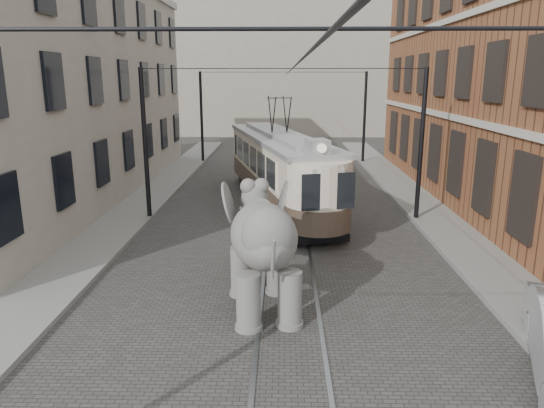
{
  "coord_description": "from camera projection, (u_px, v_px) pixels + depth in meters",
  "views": [
    {
      "loc": [
        -0.18,
        -13.55,
        5.64
      ],
      "look_at": [
        -0.48,
        0.38,
        2.1
      ],
      "focal_mm": 33.1,
      "sensor_mm": 36.0,
      "label": 1
    }
  ],
  "objects": [
    {
      "name": "ground",
      "position": [
        288.0,
        277.0,
        14.52
      ],
      "size": [
        120.0,
        120.0,
        0.0
      ],
      "primitive_type": "plane",
      "color": "#3F3D3A"
    },
    {
      "name": "tram_rails",
      "position": [
        288.0,
        277.0,
        14.51
      ],
      "size": [
        1.54,
        80.0,
        0.02
      ],
      "primitive_type": null,
      "color": "slate",
      "rests_on": "ground"
    },
    {
      "name": "sidewalk_right",
      "position": [
        497.0,
        277.0,
        14.37
      ],
      "size": [
        2.0,
        60.0,
        0.15
      ],
      "primitive_type": "cube",
      "color": "slate",
      "rests_on": "ground"
    },
    {
      "name": "sidewalk_left",
      "position": [
        66.0,
        273.0,
        14.64
      ],
      "size": [
        2.0,
        60.0,
        0.15
      ],
      "primitive_type": "cube",
      "color": "slate",
      "rests_on": "ground"
    },
    {
      "name": "brick_building",
      "position": [
        543.0,
        68.0,
        21.53
      ],
      "size": [
        8.0,
        26.0,
        12.0
      ],
      "primitive_type": "cube",
      "color": "brown",
      "rests_on": "ground"
    },
    {
      "name": "stucco_building",
      "position": [
        50.0,
        91.0,
        23.21
      ],
      "size": [
        7.0,
        24.0,
        10.0
      ],
      "primitive_type": "cube",
      "color": "gray",
      "rests_on": "ground"
    },
    {
      "name": "distant_block",
      "position": [
        285.0,
        63.0,
        51.56
      ],
      "size": [
        28.0,
        10.0,
        14.0
      ],
      "primitive_type": "cube",
      "color": "gray",
      "rests_on": "ground"
    },
    {
      "name": "catenary",
      "position": [
        282.0,
        150.0,
        18.63
      ],
      "size": [
        11.0,
        30.2,
        6.0
      ],
      "primitive_type": null,
      "color": "black",
      "rests_on": "ground"
    },
    {
      "name": "tram",
      "position": [
        279.0,
        152.0,
        22.25
      ],
      "size": [
        5.41,
        12.36,
        4.81
      ],
      "primitive_type": null,
      "rotation": [
        0.0,
        0.0,
        0.25
      ],
      "color": "beige",
      "rests_on": "ground"
    },
    {
      "name": "elephant",
      "position": [
        264.0,
        253.0,
        12.17
      ],
      "size": [
        3.47,
        5.27,
        2.99
      ],
      "primitive_type": null,
      "rotation": [
        0.0,
        0.0,
        0.17
      ],
      "color": "slate",
      "rests_on": "ground"
    }
  ]
}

